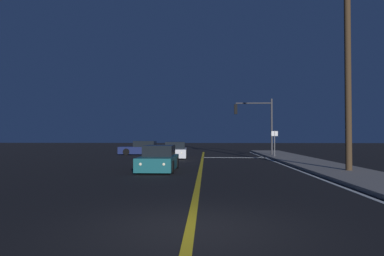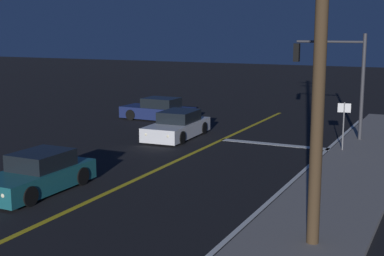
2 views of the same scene
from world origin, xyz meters
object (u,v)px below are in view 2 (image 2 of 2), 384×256
(car_mid_block_teal, at_px, (38,175))
(street_sign_corner, at_px, (344,119))
(car_following_oncoming_white, at_px, (177,126))
(car_parked_curb_navy, at_px, (158,110))
(traffic_signal_near_right, at_px, (336,70))
(utility_pole_right, at_px, (322,8))

(car_mid_block_teal, height_order, street_sign_corner, street_sign_corner)
(car_following_oncoming_white, relative_size, street_sign_corner, 2.05)
(car_parked_curb_navy, relative_size, traffic_signal_near_right, 0.85)
(car_following_oncoming_white, xyz_separation_m, car_mid_block_teal, (0.07, -10.47, -0.00))
(car_following_oncoming_white, bearing_deg, utility_pole_right, 127.63)
(car_following_oncoming_white, distance_m, street_sign_corner, 8.31)
(traffic_signal_near_right, distance_m, street_sign_corner, 3.54)
(car_parked_curb_navy, height_order, utility_pole_right, utility_pole_right)
(car_mid_block_teal, relative_size, utility_pole_right, 0.38)
(car_following_oncoming_white, relative_size, utility_pole_right, 0.41)
(traffic_signal_near_right, bearing_deg, street_sign_corner, 109.43)
(car_mid_block_teal, distance_m, traffic_signal_near_right, 15.32)
(traffic_signal_near_right, bearing_deg, car_following_oncoming_white, 20.69)
(car_mid_block_teal, distance_m, street_sign_corner, 13.28)
(car_mid_block_teal, bearing_deg, car_following_oncoming_white, -89.34)
(car_parked_curb_navy, height_order, car_mid_block_teal, same)
(car_following_oncoming_white, xyz_separation_m, utility_pole_right, (9.66, -11.36, 5.34))
(traffic_signal_near_right, height_order, street_sign_corner, traffic_signal_near_right)
(car_parked_curb_navy, xyz_separation_m, car_following_oncoming_white, (3.57, -4.43, 0.00))
(car_following_oncoming_white, distance_m, utility_pole_right, 15.84)
(car_mid_block_teal, xyz_separation_m, street_sign_corner, (8.18, 10.42, 0.96))
(utility_pole_right, height_order, street_sign_corner, utility_pole_right)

